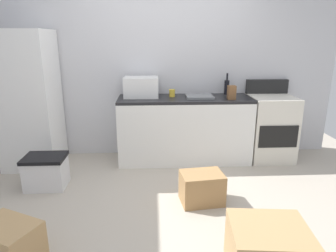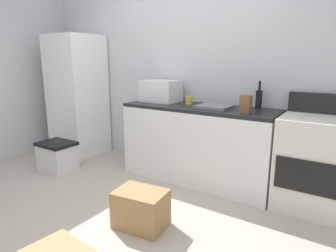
{
  "view_description": "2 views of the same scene",
  "coord_description": "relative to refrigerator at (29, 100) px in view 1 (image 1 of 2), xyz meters",
  "views": [
    {
      "loc": [
        -0.13,
        -2.8,
        1.67
      ],
      "look_at": [
        0.04,
        0.55,
        0.69
      ],
      "focal_mm": 32.16,
      "sensor_mm": 36.0,
      "label": 1
    },
    {
      "loc": [
        1.81,
        -1.74,
        1.41
      ],
      "look_at": [
        0.32,
        0.51,
        0.8
      ],
      "focal_mm": 30.75,
      "sensor_mm": 36.0,
      "label": 2
    }
  ],
  "objects": [
    {
      "name": "storage_bin",
      "position": [
        0.37,
        -0.7,
        -0.7
      ],
      "size": [
        0.46,
        0.36,
        0.38
      ],
      "color": "silver",
      "rests_on": "ground_plane"
    },
    {
      "name": "kitchen_counter",
      "position": [
        2.05,
        0.05,
        -0.44
      ],
      "size": [
        1.8,
        0.6,
        0.9
      ],
      "color": "white",
      "rests_on": "ground_plane"
    },
    {
      "name": "wine_bottle",
      "position": [
        2.67,
        0.26,
        0.12
      ],
      "size": [
        0.07,
        0.07,
        0.3
      ],
      "color": "black",
      "rests_on": "kitchen_counter"
    },
    {
      "name": "stove_oven",
      "position": [
        3.27,
        0.06,
        -0.42
      ],
      "size": [
        0.6,
        0.61,
        1.1
      ],
      "color": "silver",
      "rests_on": "ground_plane"
    },
    {
      "name": "microwave",
      "position": [
        1.46,
        0.12,
        0.15
      ],
      "size": [
        0.46,
        0.34,
        0.27
      ],
      "primitive_type": "cube",
      "color": "white",
      "rests_on": "kitchen_counter"
    },
    {
      "name": "cardboard_box_large",
      "position": [
        0.53,
        -1.99,
        -0.71
      ],
      "size": [
        0.55,
        0.49,
        0.36
      ],
      "primitive_type": "cube",
      "rotation": [
        0.0,
        0.0,
        -0.47
      ],
      "color": "tan",
      "rests_on": "ground_plane"
    },
    {
      "name": "ground_plane",
      "position": [
        1.75,
        -1.15,
        -0.89
      ],
      "size": [
        6.0,
        6.0,
        0.0
      ],
      "primitive_type": "plane",
      "color": "#B2A899"
    },
    {
      "name": "wall_back",
      "position": [
        1.75,
        0.4,
        0.41
      ],
      "size": [
        5.0,
        0.1,
        2.6
      ],
      "primitive_type": "cube",
      "color": "silver",
      "rests_on": "ground_plane"
    },
    {
      "name": "cardboard_box_small",
      "position": [
        2.12,
        -1.13,
        -0.73
      ],
      "size": [
        0.47,
        0.36,
        0.33
      ],
      "primitive_type": "cube",
      "rotation": [
        0.0,
        0.0,
        0.13
      ],
      "color": "#A37A4C",
      "rests_on": "ground_plane"
    },
    {
      "name": "sink_basin",
      "position": [
        2.25,
        0.03,
        0.03
      ],
      "size": [
        0.36,
        0.32,
        0.03
      ],
      "primitive_type": "cube",
      "color": "slate",
      "rests_on": "kitchen_counter"
    },
    {
      "name": "knife_block",
      "position": [
        2.65,
        -0.11,
        0.1
      ],
      "size": [
        0.1,
        0.1,
        0.18
      ],
      "primitive_type": "cube",
      "color": "brown",
      "rests_on": "kitchen_counter"
    },
    {
      "name": "refrigerator",
      "position": [
        0.0,
        0.0,
        0.0
      ],
      "size": [
        0.68,
        0.66,
        1.78
      ],
      "primitive_type": "cube",
      "color": "white",
      "rests_on": "ground_plane"
    },
    {
      "name": "coffee_mug",
      "position": [
        1.88,
        0.11,
        0.06
      ],
      "size": [
        0.08,
        0.08,
        0.1
      ],
      "primitive_type": "cylinder",
      "color": "gold",
      "rests_on": "kitchen_counter"
    }
  ]
}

